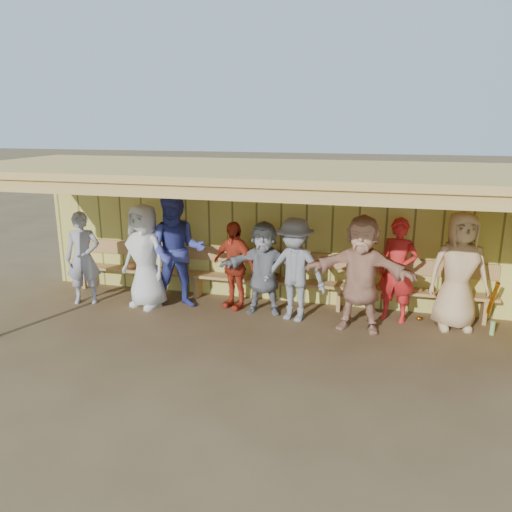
{
  "coord_description": "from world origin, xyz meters",
  "views": [
    {
      "loc": [
        1.93,
        -7.12,
        3.14
      ],
      "look_at": [
        0.0,
        0.35,
        1.05
      ],
      "focal_mm": 35.0,
      "sensor_mm": 36.0,
      "label": 1
    }
  ],
  "objects_px": {
    "player_b": "(145,256)",
    "player_a": "(83,258)",
    "player_f": "(361,274)",
    "player_g": "(397,270)",
    "player_e": "(294,270)",
    "bench": "(267,273)",
    "player_d": "(234,265)",
    "player_extra": "(264,268)",
    "player_c": "(177,252)",
    "player_h": "(459,271)"
  },
  "relations": [
    {
      "from": "player_b",
      "to": "player_h",
      "type": "xyz_separation_m",
      "value": [
        5.09,
        0.34,
        0.02
      ]
    },
    {
      "from": "player_f",
      "to": "player_g",
      "type": "xyz_separation_m",
      "value": [
        0.55,
        0.54,
        -0.06
      ]
    },
    {
      "from": "player_a",
      "to": "player_f",
      "type": "distance_m",
      "value": 4.77
    },
    {
      "from": "player_a",
      "to": "player_g",
      "type": "distance_m",
      "value": 5.35
    },
    {
      "from": "player_e",
      "to": "player_f",
      "type": "height_order",
      "value": "player_f"
    },
    {
      "from": "player_d",
      "to": "bench",
      "type": "relative_size",
      "value": 0.2
    },
    {
      "from": "player_d",
      "to": "player_e",
      "type": "height_order",
      "value": "player_e"
    },
    {
      "from": "player_a",
      "to": "player_h",
      "type": "xyz_separation_m",
      "value": [
        6.22,
        0.45,
        0.1
      ]
    },
    {
      "from": "player_g",
      "to": "player_extra",
      "type": "distance_m",
      "value": 2.16
    },
    {
      "from": "player_c",
      "to": "player_d",
      "type": "height_order",
      "value": "player_c"
    },
    {
      "from": "player_d",
      "to": "player_h",
      "type": "relative_size",
      "value": 0.82
    },
    {
      "from": "player_extra",
      "to": "player_c",
      "type": "bearing_deg",
      "value": 178.56
    },
    {
      "from": "player_d",
      "to": "player_g",
      "type": "relative_size",
      "value": 0.9
    },
    {
      "from": "player_e",
      "to": "bench",
      "type": "xyz_separation_m",
      "value": [
        -0.62,
        0.7,
        -0.32
      ]
    },
    {
      "from": "player_a",
      "to": "bench",
      "type": "height_order",
      "value": "player_a"
    },
    {
      "from": "player_b",
      "to": "player_a",
      "type": "bearing_deg",
      "value": -156.41
    },
    {
      "from": "player_e",
      "to": "player_h",
      "type": "distance_m",
      "value": 2.51
    },
    {
      "from": "player_f",
      "to": "player_g",
      "type": "relative_size",
      "value": 1.07
    },
    {
      "from": "player_f",
      "to": "player_h",
      "type": "height_order",
      "value": "player_h"
    },
    {
      "from": "player_d",
      "to": "player_b",
      "type": "bearing_deg",
      "value": -143.48
    },
    {
      "from": "player_g",
      "to": "bench",
      "type": "relative_size",
      "value": 0.22
    },
    {
      "from": "player_b",
      "to": "player_d",
      "type": "distance_m",
      "value": 1.54
    },
    {
      "from": "player_b",
      "to": "bench",
      "type": "relative_size",
      "value": 0.24
    },
    {
      "from": "player_a",
      "to": "player_d",
      "type": "relative_size",
      "value": 1.08
    },
    {
      "from": "player_a",
      "to": "bench",
      "type": "distance_m",
      "value": 3.24
    },
    {
      "from": "player_c",
      "to": "player_a",
      "type": "bearing_deg",
      "value": 170.64
    },
    {
      "from": "player_e",
      "to": "player_h",
      "type": "height_order",
      "value": "player_h"
    },
    {
      "from": "player_d",
      "to": "player_f",
      "type": "relative_size",
      "value": 0.84
    },
    {
      "from": "player_c",
      "to": "player_extra",
      "type": "xyz_separation_m",
      "value": [
        1.49,
        0.1,
        -0.21
      ]
    },
    {
      "from": "player_h",
      "to": "player_extra",
      "type": "relative_size",
      "value": 1.18
    },
    {
      "from": "player_f",
      "to": "player_extra",
      "type": "relative_size",
      "value": 1.15
    },
    {
      "from": "player_d",
      "to": "player_g",
      "type": "distance_m",
      "value": 2.7
    },
    {
      "from": "player_a",
      "to": "player_f",
      "type": "height_order",
      "value": "player_f"
    },
    {
      "from": "player_g",
      "to": "player_h",
      "type": "relative_size",
      "value": 0.91
    },
    {
      "from": "player_b",
      "to": "player_extra",
      "type": "bearing_deg",
      "value": 24.08
    },
    {
      "from": "player_b",
      "to": "player_g",
      "type": "height_order",
      "value": "player_b"
    },
    {
      "from": "player_a",
      "to": "player_extra",
      "type": "height_order",
      "value": "player_a"
    },
    {
      "from": "player_f",
      "to": "player_e",
      "type": "bearing_deg",
      "value": 178.15
    },
    {
      "from": "player_d",
      "to": "player_h",
      "type": "height_order",
      "value": "player_h"
    },
    {
      "from": "player_b",
      "to": "player_c",
      "type": "height_order",
      "value": "player_c"
    },
    {
      "from": "player_extra",
      "to": "player_b",
      "type": "bearing_deg",
      "value": -179.13
    },
    {
      "from": "player_d",
      "to": "player_a",
      "type": "bearing_deg",
      "value": -146.34
    },
    {
      "from": "player_e",
      "to": "player_extra",
      "type": "relative_size",
      "value": 1.07
    },
    {
      "from": "player_h",
      "to": "bench",
      "type": "relative_size",
      "value": 0.24
    },
    {
      "from": "player_d",
      "to": "player_g",
      "type": "xyz_separation_m",
      "value": [
        2.69,
        0.11,
        0.08
      ]
    },
    {
      "from": "player_b",
      "to": "bench",
      "type": "xyz_separation_m",
      "value": [
        1.98,
        0.73,
        -0.38
      ]
    },
    {
      "from": "player_h",
      "to": "player_f",
      "type": "bearing_deg",
      "value": -172.91
    },
    {
      "from": "player_c",
      "to": "player_h",
      "type": "xyz_separation_m",
      "value": [
        4.54,
        0.22,
        -0.07
      ]
    },
    {
      "from": "player_a",
      "to": "player_b",
      "type": "distance_m",
      "value": 1.14
    },
    {
      "from": "player_c",
      "to": "player_e",
      "type": "relative_size",
      "value": 1.18
    }
  ]
}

